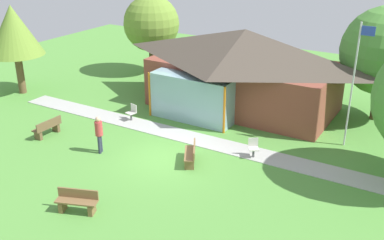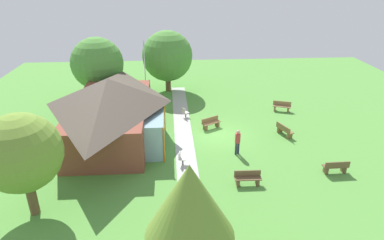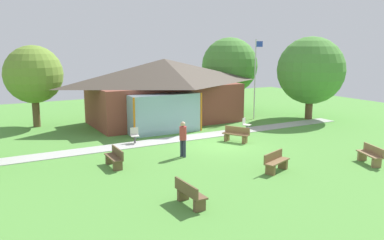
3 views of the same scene
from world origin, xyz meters
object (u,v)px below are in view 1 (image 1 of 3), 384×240
(tree_west_hedge, at_px, (14,31))
(patio_chair_lawn_spare, at_px, (253,148))
(flagpole, at_px, (354,81))
(tree_behind_pavilion_left, at_px, (151,24))
(visitor_strolling_lawn, at_px, (99,132))
(pavilion, at_px, (242,68))
(bench_mid_left, at_px, (48,128))
(bench_rear_near_path, at_px, (191,154))
(patio_chair_west, at_px, (132,113))
(bench_front_center, at_px, (77,202))

(tree_west_hedge, bearing_deg, patio_chair_lawn_spare, -2.05)
(flagpole, bearing_deg, tree_behind_pavilion_left, 161.64)
(visitor_strolling_lawn, xyz_separation_m, tree_behind_pavilion_left, (-5.04, 11.12, 2.41))
(flagpole, bearing_deg, pavilion, 162.96)
(tree_west_hedge, bearing_deg, pavilion, 20.33)
(bench_mid_left, bearing_deg, flagpole, -62.49)
(pavilion, distance_m, tree_behind_pavilion_left, 8.57)
(flagpole, distance_m, patio_chair_lawn_spare, 5.32)
(bench_rear_near_path, height_order, visitor_strolling_lawn, visitor_strolling_lawn)
(patio_chair_west, relative_size, patio_chair_lawn_spare, 1.00)
(bench_mid_left, bearing_deg, pavilion, -36.72)
(bench_front_center, xyz_separation_m, visitor_strolling_lawn, (-2.42, 3.93, 0.62))
(bench_mid_left, bearing_deg, bench_front_center, -123.48)
(bench_rear_near_path, xyz_separation_m, bench_front_center, (-1.58, -5.17, 0.00))
(flagpole, xyz_separation_m, patio_chair_west, (-10.31, -2.72, -2.73))
(flagpole, distance_m, tree_behind_pavilion_left, 15.06)
(tree_behind_pavilion_left, bearing_deg, flagpole, -18.36)
(bench_front_center, relative_size, tree_west_hedge, 0.29)
(bench_front_center, relative_size, patio_chair_lawn_spare, 1.81)
(bench_rear_near_path, bearing_deg, patio_chair_lawn_spare, -76.89)
(tree_west_hedge, relative_size, tree_behind_pavilion_left, 1.00)
(bench_front_center, bearing_deg, bench_mid_left, -55.15)
(patio_chair_west, distance_m, visitor_strolling_lawn, 3.86)
(bench_rear_near_path, xyz_separation_m, tree_west_hedge, (-13.52, 2.44, 3.41))
(bench_rear_near_path, distance_m, patio_chair_lawn_spare, 2.79)
(visitor_strolling_lawn, height_order, tree_west_hedge, tree_west_hedge)
(bench_front_center, bearing_deg, patio_chair_west, -86.10)
(pavilion, bearing_deg, bench_rear_near_path, -81.70)
(patio_chair_west, xyz_separation_m, visitor_strolling_lawn, (1.06, -3.67, 0.61))
(pavilion, distance_m, bench_rear_near_path, 7.38)
(tree_behind_pavilion_left, bearing_deg, patio_chair_west, -61.93)
(bench_front_center, xyz_separation_m, patio_chair_lawn_spare, (3.65, 7.05, 0.01))
(bench_front_center, height_order, tree_west_hedge, tree_west_hedge)
(patio_chair_lawn_spare, distance_m, tree_west_hedge, 15.96)
(pavilion, bearing_deg, tree_west_hedge, -159.67)
(bench_mid_left, distance_m, visitor_strolling_lawn, 3.45)
(flagpole, height_order, tree_behind_pavilion_left, flagpole)
(flagpole, bearing_deg, tree_west_hedge, -171.80)
(bench_rear_near_path, bearing_deg, tree_behind_pavilion_left, 13.27)
(tree_west_hedge, bearing_deg, bench_front_center, -32.50)
(flagpole, xyz_separation_m, tree_behind_pavilion_left, (-14.29, 4.74, 0.28))
(pavilion, height_order, flagpole, flagpole)
(flagpole, relative_size, visitor_strolling_lawn, 3.29)
(bench_mid_left, bearing_deg, bench_rear_near_path, -79.98)
(bench_front_center, xyz_separation_m, tree_west_hedge, (-11.94, 7.61, 3.41))
(bench_mid_left, distance_m, bench_front_center, 7.05)
(patio_chair_lawn_spare, xyz_separation_m, tree_west_hedge, (-15.59, 0.56, 3.39))
(bench_front_center, bearing_deg, flagpole, -144.24)
(tree_west_hedge, bearing_deg, tree_behind_pavilion_left, 58.94)
(tree_west_hedge, bearing_deg, visitor_strolling_lawn, -21.12)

